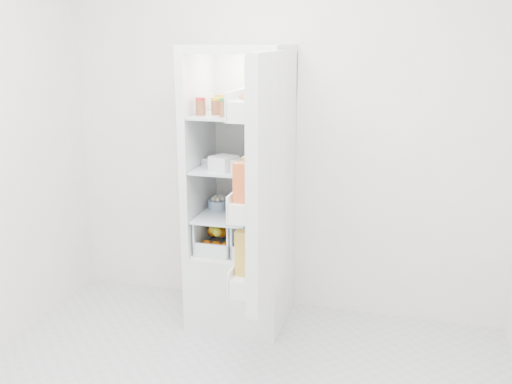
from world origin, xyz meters
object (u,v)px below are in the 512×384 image
(mushroom_bowl, at_px, (218,204))
(fridge_door, at_px, (262,186))
(red_cabbage, at_px, (259,206))
(refrigerator, at_px, (243,222))

(mushroom_bowl, bearing_deg, fridge_door, -53.29)
(red_cabbage, height_order, fridge_door, fridge_door)
(refrigerator, distance_m, red_cabbage, 0.27)
(red_cabbage, xyz_separation_m, mushroom_bowl, (-0.32, 0.14, -0.05))
(red_cabbage, bearing_deg, refrigerator, 135.80)
(refrigerator, bearing_deg, mushroom_bowl, -175.51)
(refrigerator, relative_size, fridge_door, 1.38)
(refrigerator, xyz_separation_m, mushroom_bowl, (-0.17, -0.01, 0.11))
(refrigerator, relative_size, red_cabbage, 11.10)
(red_cabbage, relative_size, fridge_door, 0.12)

